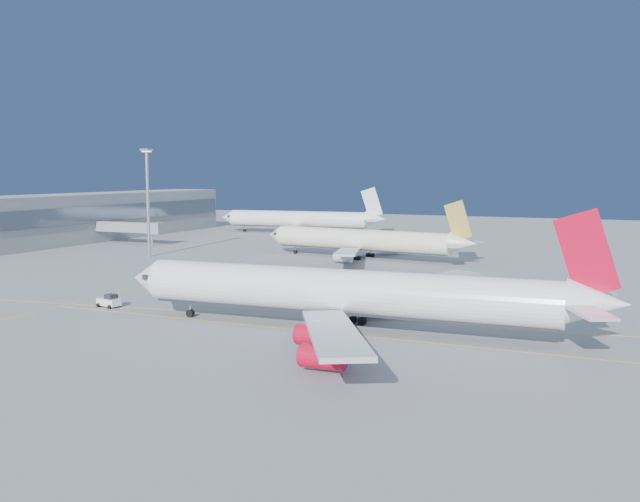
{
  "coord_description": "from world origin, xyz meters",
  "views": [
    {
      "loc": [
        45.51,
        -102.18,
        22.02
      ],
      "look_at": [
        -8.56,
        20.94,
        7.0
      ],
      "focal_mm": 40.0,
      "sensor_mm": 36.0,
      "label": 1
    }
  ],
  "objects": [
    {
      "name": "ground",
      "position": [
        0.0,
        0.0,
        0.0
      ],
      "size": [
        500.0,
        500.0,
        0.0
      ],
      "primitive_type": "plane",
      "color": "slate",
      "rests_on": "ground"
    },
    {
      "name": "terminal",
      "position": [
        -114.93,
        85.0,
        7.51
      ],
      "size": [
        18.4,
        110.0,
        15.0
      ],
      "color": "gray",
      "rests_on": "ground"
    },
    {
      "name": "jet_bridge",
      "position": [
        -93.11,
        72.0,
        5.17
      ],
      "size": [
        23.6,
        3.6,
        6.9
      ],
      "color": "gray",
      "rests_on": "ground"
    },
    {
      "name": "taxiway_lines",
      "position": [
        -14.71,
        6.34,
        0.01
      ],
      "size": [
        118.86,
        140.0,
        0.02
      ],
      "color": "#E7AC0C",
      "rests_on": "ground"
    },
    {
      "name": "airliner_virgin",
      "position": [
        10.45,
        -11.62,
        5.33
      ],
      "size": [
        71.66,
        64.41,
        17.69
      ],
      "rotation": [
        0.0,
        0.0,
        0.04
      ],
      "color": "white",
      "rests_on": "ground"
    },
    {
      "name": "airliner_etihad",
      "position": [
        -16.27,
        66.76,
        4.7
      ],
      "size": [
        59.18,
        54.23,
        15.46
      ],
      "rotation": [
        0.0,
        0.0,
        -0.14
      ],
      "color": "beige",
      "rests_on": "ground"
    },
    {
      "name": "airliner_third",
      "position": [
        -62.62,
        127.35,
        5.06
      ],
      "size": [
        62.41,
        57.3,
        16.73
      ],
      "rotation": [
        0.0,
        0.0,
        0.09
      ],
      "color": "white",
      "rests_on": "ground"
    },
    {
      "name": "pushback_tug",
      "position": [
        -32.05,
        -11.2,
        1.01
      ],
      "size": [
        4.12,
        2.87,
        2.17
      ],
      "rotation": [
        0.0,
        0.0,
        -0.16
      ],
      "color": "white",
      "rests_on": "ground"
    },
    {
      "name": "light_mast",
      "position": [
        -69.33,
        48.57,
        16.44
      ],
      "size": [
        2.41,
        2.41,
        27.85
      ],
      "color": "gray",
      "rests_on": "ground"
    }
  ]
}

